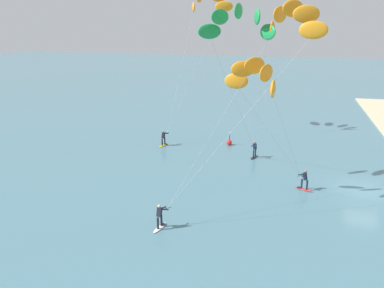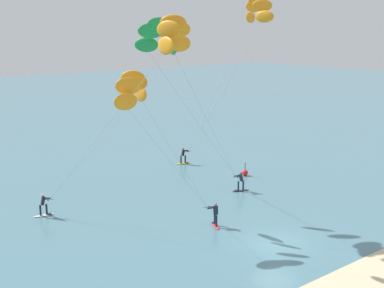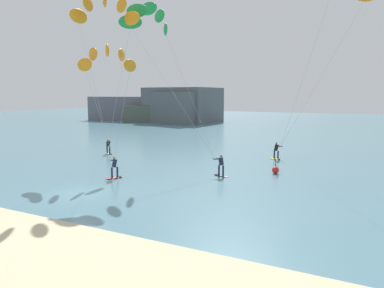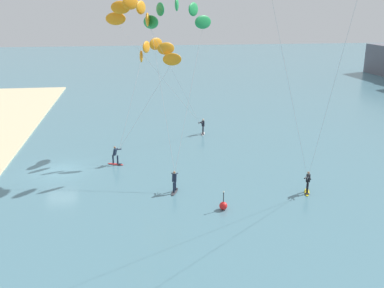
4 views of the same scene
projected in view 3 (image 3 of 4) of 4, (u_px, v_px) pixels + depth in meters
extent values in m
plane|color=slate|center=(79.00, 194.00, 24.71)|extent=(240.00, 240.00, 0.00)
ellipsoid|color=red|center=(115.00, 178.00, 29.20)|extent=(0.97, 1.51, 0.08)
cube|color=black|center=(120.00, 177.00, 29.43)|extent=(0.38, 0.38, 0.02)
cylinder|color=#192338|center=(112.00, 173.00, 29.01)|extent=(0.14, 0.14, 0.78)
cylinder|color=#192338|center=(117.00, 172.00, 29.27)|extent=(0.14, 0.14, 0.78)
cube|color=#192338|center=(114.00, 163.00, 29.06)|extent=(0.41, 0.42, 0.63)
sphere|color=#9E7051|center=(114.00, 158.00, 29.00)|extent=(0.20, 0.20, 0.20)
cylinder|color=black|center=(114.00, 160.00, 29.56)|extent=(0.40, 0.42, 0.03)
cylinder|color=#192338|center=(113.00, 160.00, 29.27)|extent=(0.58, 0.33, 0.15)
cylinder|color=#192338|center=(116.00, 160.00, 29.32)|extent=(0.31, 0.59, 0.15)
ellipsoid|color=orange|center=(130.00, 66.00, 33.92)|extent=(0.35, 1.67, 1.10)
ellipsoid|color=orange|center=(122.00, 55.00, 33.62)|extent=(0.90, 1.67, 1.10)
ellipsoid|color=orange|center=(107.00, 50.00, 33.27)|extent=(1.39, 1.42, 1.10)
ellipsoid|color=orange|center=(93.00, 54.00, 33.00)|extent=(1.66, 0.96, 1.10)
ellipsoid|color=orange|center=(85.00, 65.00, 32.93)|extent=(1.67, 0.35, 1.10)
cylinder|color=#B2B2B7|center=(123.00, 111.00, 31.76)|extent=(2.11, 4.96, 7.19)
cylinder|color=#B2B2B7|center=(99.00, 112.00, 31.26)|extent=(4.88, 2.31, 7.19)
ellipsoid|color=white|center=(109.00, 154.00, 41.22)|extent=(1.54, 0.66, 0.08)
cube|color=black|center=(111.00, 154.00, 40.95)|extent=(0.33, 0.34, 0.02)
cylinder|color=black|center=(107.00, 149.00, 41.31)|extent=(0.14, 0.14, 0.78)
cylinder|color=black|center=(110.00, 150.00, 41.03)|extent=(0.14, 0.14, 0.78)
cube|color=black|center=(108.00, 143.00, 41.08)|extent=(0.38, 0.36, 0.63)
sphere|color=beige|center=(108.00, 139.00, 41.03)|extent=(0.20, 0.20, 0.20)
cylinder|color=black|center=(108.00, 142.00, 40.53)|extent=(0.38, 0.43, 0.03)
cylinder|color=black|center=(109.00, 142.00, 40.82)|extent=(0.58, 0.35, 0.15)
cylinder|color=black|center=(107.00, 142.00, 40.77)|extent=(0.28, 0.60, 0.15)
ellipsoid|color=orange|center=(78.00, 16.00, 29.85)|extent=(0.44, 1.77, 1.10)
ellipsoid|color=orange|center=(88.00, 4.00, 29.89)|extent=(0.86, 1.76, 1.10)
ellipsoid|color=orange|center=(105.00, 0.00, 30.12)|extent=(1.40, 1.53, 1.10)
ellipsoid|color=orange|center=(121.00, 5.00, 30.44)|extent=(1.71, 1.06, 1.10)
ellipsoid|color=orange|center=(131.00, 18.00, 30.72)|extent=(1.77, 0.44, 1.10)
cylinder|color=#B2B2B7|center=(96.00, 91.00, 35.21)|extent=(4.53, 8.24, 10.66)
cylinder|color=#B2B2B7|center=(118.00, 91.00, 35.64)|extent=(7.56, 5.59, 10.66)
ellipsoid|color=yellow|center=(276.00, 159.00, 37.84)|extent=(1.53, 0.86, 0.08)
cube|color=black|center=(280.00, 159.00, 37.53)|extent=(0.36, 0.37, 0.02)
cylinder|color=black|center=(274.00, 154.00, 37.95)|extent=(0.14, 0.14, 0.78)
cylinder|color=black|center=(278.00, 155.00, 37.62)|extent=(0.14, 0.14, 0.78)
cube|color=black|center=(276.00, 148.00, 37.70)|extent=(0.40, 0.39, 0.63)
sphere|color=#9E7051|center=(276.00, 143.00, 37.65)|extent=(0.20, 0.20, 0.20)
cylinder|color=black|center=(281.00, 147.00, 37.23)|extent=(0.50, 0.28, 0.03)
cylinder|color=black|center=(279.00, 146.00, 37.51)|extent=(0.61, 0.15, 0.15)
cylinder|color=black|center=(278.00, 146.00, 37.39)|extent=(0.46, 0.51, 0.15)
cylinder|color=#B2B2B7|center=(303.00, 78.00, 33.06)|extent=(5.00, 5.06, 12.66)
cylinder|color=#B2B2B7|center=(320.00, 79.00, 34.25)|extent=(6.99, 1.21, 12.66)
ellipsoid|color=#333338|center=(221.00, 176.00, 29.98)|extent=(1.53, 0.84, 0.08)
cube|color=black|center=(217.00, 174.00, 30.27)|extent=(0.36, 0.36, 0.02)
cylinder|color=#192338|center=(223.00, 171.00, 29.76)|extent=(0.14, 0.14, 0.78)
cylinder|color=#192338|center=(219.00, 170.00, 30.08)|extent=(0.14, 0.14, 0.78)
cube|color=#192338|center=(221.00, 161.00, 29.84)|extent=(0.40, 0.39, 0.63)
sphere|color=#9E7051|center=(221.00, 156.00, 29.78)|extent=(0.20, 0.20, 0.20)
cylinder|color=black|center=(215.00, 159.00, 30.14)|extent=(0.55, 0.11, 0.03)
cylinder|color=#192338|center=(217.00, 159.00, 29.89)|extent=(0.61, 0.23, 0.15)
cylinder|color=#192338|center=(219.00, 159.00, 30.06)|extent=(0.57, 0.38, 0.15)
ellipsoid|color=#1E9347|center=(166.00, 29.00, 34.58)|extent=(1.38, 1.70, 1.10)
ellipsoid|color=#1E9347|center=(159.00, 16.00, 33.82)|extent=(1.78, 1.24, 1.10)
ellipsoid|color=#1E9347|center=(149.00, 9.00, 32.69)|extent=(1.91, 0.59, 1.10)
ellipsoid|color=#1E9347|center=(137.00, 11.00, 31.65)|extent=(1.90, 0.77, 1.10)
ellipsoid|color=#1E9347|center=(130.00, 22.00, 31.15)|extent=(1.70, 1.38, 1.10)
cylinder|color=#B2B2B7|center=(189.00, 91.00, 32.38)|extent=(6.47, 3.14, 10.45)
cylinder|color=#B2B2B7|center=(172.00, 91.00, 30.66)|extent=(7.09, 1.18, 10.45)
sphere|color=red|center=(276.00, 170.00, 30.96)|extent=(0.56, 0.56, 0.56)
cylinder|color=#262628|center=(276.00, 162.00, 30.88)|extent=(0.06, 0.06, 0.70)
sphere|color=#F2F2CC|center=(276.00, 157.00, 30.83)|extent=(0.12, 0.12, 0.12)
cube|color=#565B60|center=(174.00, 108.00, 85.87)|extent=(14.88, 10.42, 6.87)
cube|color=#565B60|center=(183.00, 105.00, 89.98)|extent=(14.60, 13.24, 7.87)
cube|color=slate|center=(139.00, 108.00, 97.11)|extent=(22.86, 13.88, 5.80)
cube|color=slate|center=(159.00, 114.00, 90.18)|extent=(15.13, 8.50, 3.47)
cube|color=#4C564C|center=(163.00, 113.00, 91.41)|extent=(16.93, 13.37, 3.78)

